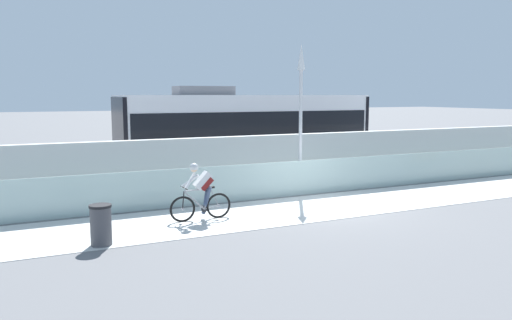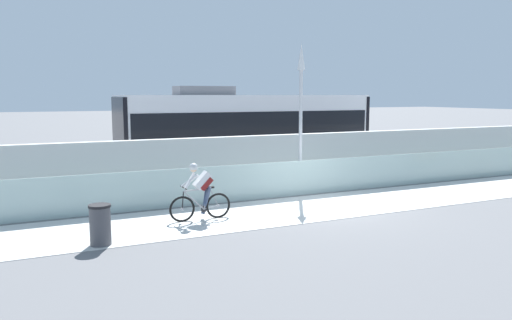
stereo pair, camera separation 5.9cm
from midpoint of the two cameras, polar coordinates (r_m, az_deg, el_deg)
ground_plane at (r=15.79m, az=7.77°, el=-5.25°), size 200.00×200.00×0.00m
bike_path_deck at (r=15.79m, az=7.77°, el=-5.23°), size 32.00×3.20×0.01m
glass_parapet at (r=17.22m, az=4.44°, el=-2.10°), size 32.00×0.05×1.20m
concrete_barrier_wall at (r=18.73m, az=1.71°, el=-0.13°), size 32.00×0.36×1.97m
tram_rail_near at (r=21.09m, az=-1.37°, el=-1.96°), size 32.00×0.08×0.01m
tram_rail_far at (r=22.39m, az=-2.87°, el=-1.42°), size 32.00×0.08×0.01m
tram at (r=21.70m, az=-1.11°, el=3.33°), size 11.06×2.54×3.81m
cyclist_on_bike at (r=13.86m, az=-6.44°, el=-3.70°), size 1.77×0.58×1.61m
lamp_post_antenna at (r=17.42m, az=5.05°, el=6.90°), size 0.28×0.28×5.20m
trash_bin at (r=12.10m, az=-17.44°, el=-7.10°), size 0.51×0.51×0.96m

